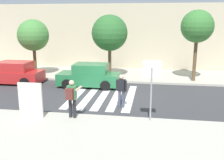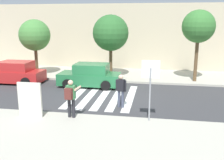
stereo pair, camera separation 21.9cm
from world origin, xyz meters
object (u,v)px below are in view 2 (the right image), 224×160
street_tree_east (198,27)px  street_tree_center (111,33)px  stop_sign (150,77)px  parked_car_red (15,73)px  street_tree_west (35,35)px  photographer_with_backpack (71,95)px  advertising_board (30,100)px  pedestrian_crossing (121,89)px  parked_car_green (90,76)px

street_tree_east → street_tree_center: bearing=179.9°
stop_sign → parked_car_red: stop_sign is taller
street_tree_west → street_tree_center: (5.82, 0.12, 0.22)m
photographer_with_backpack → advertising_board: size_ratio=1.08×
pedestrian_crossing → street_tree_west: 9.80m
photographer_with_backpack → parked_car_red: size_ratio=0.42×
stop_sign → pedestrian_crossing: (-1.51, 1.90, -1.11)m
pedestrian_crossing → street_tree_east: bearing=53.8°
street_tree_east → advertising_board: (-8.22, -8.45, -2.98)m
stop_sign → street_tree_west: street_tree_west is taller
pedestrian_crossing → advertising_board: 4.46m
street_tree_east → photographer_with_backpack: bearing=-127.9°
parked_car_red → street_tree_center: 7.37m
photographer_with_backpack → parked_car_red: photographer_with_backpack is taller
photographer_with_backpack → pedestrian_crossing: 2.90m
parked_car_green → street_tree_center: size_ratio=0.89×
advertising_board → pedestrian_crossing: bearing=32.2°
parked_car_green → street_tree_center: street_tree_center is taller
street_tree_west → street_tree_center: street_tree_center is taller
photographer_with_backpack → advertising_board: bearing=-172.9°
stop_sign → parked_car_green: (-4.14, 5.77, -1.35)m
street_tree_west → street_tree_center: bearing=1.1°
parked_car_green → pedestrian_crossing: bearing=-55.8°
stop_sign → street_tree_east: street_tree_east is taller
pedestrian_crossing → stop_sign: bearing=-51.4°
pedestrian_crossing → parked_car_green: (-2.63, 3.87, -0.25)m
photographer_with_backpack → street_tree_east: street_tree_east is taller
parked_car_red → advertising_board: size_ratio=2.56×
parked_car_green → stop_sign: bearing=-54.3°
street_tree_east → advertising_board: street_tree_east is taller
advertising_board → street_tree_east: bearing=45.8°
parked_car_red → stop_sign: bearing=-31.0°
street_tree_west → parked_car_red: bearing=-107.6°
stop_sign → pedestrian_crossing: bearing=128.6°
street_tree_center → street_tree_east: 6.08m
parked_car_red → parked_car_green: same height
street_tree_west → stop_sign: bearing=-41.3°
pedestrian_crossing → parked_car_green: bearing=124.2°
pedestrian_crossing → street_tree_center: 6.76m
street_tree_west → photographer_with_backpack: bearing=-55.9°
pedestrian_crossing → advertising_board: advertising_board is taller
parked_car_red → parked_car_green: bearing=0.0°
street_tree_center → street_tree_east: bearing=-0.1°
street_tree_east → advertising_board: 12.16m
parked_car_red → street_tree_east: street_tree_east is taller
parked_car_red → advertising_board: advertising_board is taller
street_tree_center → street_tree_west: bearing=-178.9°
parked_car_green → photographer_with_backpack: bearing=-83.5°
stop_sign → pedestrian_crossing: 2.67m
street_tree_east → street_tree_west: bearing=-179.5°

